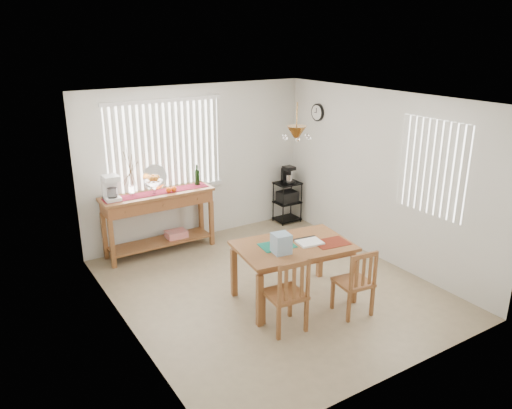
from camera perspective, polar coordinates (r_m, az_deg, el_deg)
ground at (r=7.07m, az=1.71°, el=-9.50°), size 4.00×4.50×0.01m
room_shell at (r=6.44m, az=1.81°, el=3.93°), size 4.20×4.70×2.70m
sideboard at (r=8.04m, az=-11.03°, el=-0.35°), size 1.78×0.50×1.00m
sideboard_items at (r=7.84m, az=-13.33°, el=2.12°), size 1.69×0.43×0.76m
wire_cart at (r=9.29m, az=3.59°, el=0.73°), size 0.45×0.36×0.76m
cart_items at (r=9.17m, az=3.62°, el=3.40°), size 0.18×0.21×0.31m
dining_table at (r=6.50m, az=4.29°, el=-5.31°), size 1.58×1.13×0.78m
table_items at (r=6.26m, az=3.73°, el=-4.43°), size 1.12×0.67×0.25m
chair_left at (r=5.95m, az=3.54°, el=-10.26°), size 0.47×0.47×0.95m
chair_right at (r=6.38m, az=11.27°, el=-8.74°), size 0.46×0.46×0.89m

